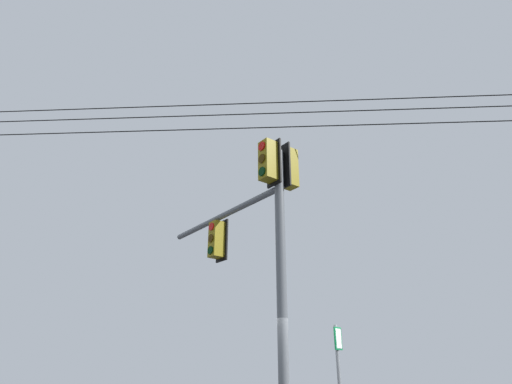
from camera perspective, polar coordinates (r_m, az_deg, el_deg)
signal_mast_assembly at (r=9.00m, az=0.46°, el=-5.05°), size 4.14×2.84×6.21m
route_sign_primary at (r=9.13m, az=11.36°, el=-23.53°), size 0.22×0.21×2.48m
overhead_wire_span at (r=9.75m, az=-2.96°, el=10.42°), size 4.24×21.33×1.24m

